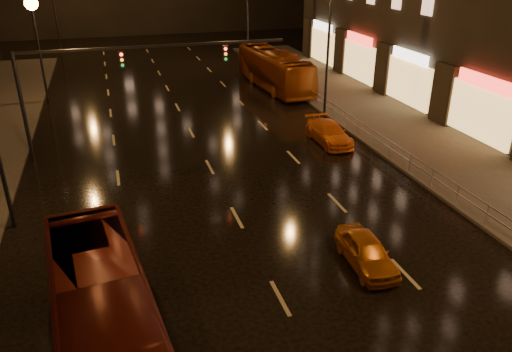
{
  "coord_description": "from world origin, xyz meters",
  "views": [
    {
      "loc": [
        -4.87,
        -9.28,
        11.21
      ],
      "look_at": [
        0.58,
        8.88,
        2.5
      ],
      "focal_mm": 35.0,
      "sensor_mm": 36.0,
      "label": 1
    }
  ],
  "objects_px": {
    "bus_curb": "(274,69)",
    "taxi_near": "(366,252)",
    "taxi_far": "(329,133)",
    "bus_red": "(108,335)"
  },
  "relations": [
    {
      "from": "taxi_near",
      "to": "taxi_far",
      "type": "bearing_deg",
      "value": 74.66
    },
    {
      "from": "bus_curb",
      "to": "taxi_far",
      "type": "relative_size",
      "value": 2.64
    },
    {
      "from": "bus_red",
      "to": "bus_curb",
      "type": "xyz_separation_m",
      "value": [
        14.72,
        29.41,
        0.06
      ]
    },
    {
      "from": "taxi_near",
      "to": "taxi_far",
      "type": "xyz_separation_m",
      "value": [
        4.18,
        12.71,
        0.03
      ]
    },
    {
      "from": "taxi_near",
      "to": "taxi_far",
      "type": "relative_size",
      "value": 0.81
    },
    {
      "from": "bus_red",
      "to": "taxi_far",
      "type": "relative_size",
      "value": 2.54
    },
    {
      "from": "bus_red",
      "to": "taxi_far",
      "type": "distance_m",
      "value": 20.84
    },
    {
      "from": "taxi_near",
      "to": "taxi_far",
      "type": "height_order",
      "value": "taxi_far"
    },
    {
      "from": "bus_curb",
      "to": "taxi_near",
      "type": "distance_m",
      "value": 26.98
    },
    {
      "from": "bus_red",
      "to": "taxi_far",
      "type": "xyz_separation_m",
      "value": [
        13.72,
        15.66,
        -0.91
      ]
    }
  ]
}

